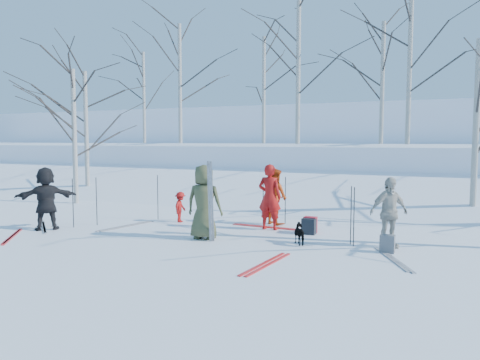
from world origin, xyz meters
The scene contains 38 objects.
ground centered at (0.00, 0.00, 0.00)m, with size 120.00×120.00×0.00m, color white.
snow_ramp centered at (0.00, 7.00, 0.15)m, with size 70.00×9.50×1.40m, color white.
snow_plateau centered at (0.00, 17.00, 1.00)m, with size 70.00×18.00×2.20m, color white.
far_hill centered at (0.00, 38.00, 2.00)m, with size 90.00×30.00×6.00m, color white.
skier_olive_center centered at (-0.15, -0.22, 0.90)m, with size 0.88×0.57×1.80m, color #3F4429.
skier_red_north centered at (0.83, 1.58, 0.87)m, with size 0.64×0.42×1.75m, color #A8110F.
skier_redor_behind centered at (0.68, 2.38, 0.79)m, with size 0.77×0.60×1.58m, color #B13A0D.
skier_red_seated centered at (-1.92, 1.51, 0.44)m, with size 0.57×0.33×0.88m, color #A8110F.
skier_cream_east centered at (3.99, 0.71, 0.79)m, with size 0.92×0.38×1.57m, color beige.
skier_grey_west centered at (-4.53, -0.97, 0.84)m, with size 1.55×0.50×1.68m, color black.
dog centered at (2.14, 0.21, 0.24)m, with size 0.26×0.58×0.49m, color black.
upright_ski_left centered at (0.13, -0.46, 0.95)m, with size 0.07×0.02×1.90m, color silver.
upright_ski_right centered at (0.18, -0.44, 0.95)m, with size 0.07×0.02×1.90m, color silver.
ski_pair_a centered at (4.24, -0.35, 0.01)m, with size 1.01×1.80×0.02m, color silver, non-canonical shape.
ski_pair_b centered at (2.07, -1.75, 0.01)m, with size 0.35×1.91×0.02m, color red, non-canonical shape.
ski_pair_c centered at (-2.91, 0.31, 0.01)m, with size 0.53×1.91×0.02m, color silver, non-canonical shape.
ski_pair_d centered at (-4.84, -0.78, 0.01)m, with size 1.58×1.38×0.02m, color silver, non-canonical shape.
ski_pair_e centered at (0.60, 1.81, 0.01)m, with size 1.91×0.27×0.02m, color red, non-canonical shape.
ski_pair_f centered at (-4.58, -2.00, 0.01)m, with size 1.34×1.61×0.02m, color red, non-canonical shape.
ski_pole_a centered at (0.93, 2.55, 0.67)m, with size 0.02×0.02×1.34m, color black.
ski_pole_b centered at (3.28, 0.50, 0.67)m, with size 0.02×0.02×1.34m, color black.
ski_pole_c centered at (0.40, 2.19, 0.67)m, with size 0.02×0.02×1.34m, color black.
ski_pole_d centered at (3.17, 0.70, 0.67)m, with size 0.02×0.02×1.34m, color black.
ski_pole_e centered at (-2.76, 1.59, 0.67)m, with size 0.02×0.02×1.34m, color black.
ski_pole_f centered at (-3.78, 0.11, 0.67)m, with size 0.02×0.02×1.34m, color black.
ski_pole_g centered at (-4.12, -0.43, 0.67)m, with size 0.02×0.02×1.34m, color black.
backpack_red centered at (1.96, 1.56, 0.21)m, with size 0.32×0.22×0.42m, color #B21B2A.
backpack_grey centered at (4.04, 0.21, 0.19)m, with size 0.30×0.20×0.38m, color #56595E.
backpack_dark centered at (1.97, 1.41, 0.20)m, with size 0.34×0.24×0.40m, color black.
birch_plateau_b centered at (3.41, 10.61, 5.24)m, with size 4.86×4.86×6.09m, color silver, non-canonical shape.
birch_plateau_d centered at (-1.32, 10.54, 5.38)m, with size 5.05×5.05×6.35m, color silver, non-canonical shape.
birch_plateau_e centered at (2.23, 11.48, 4.85)m, with size 4.31×4.31×5.31m, color silver, non-canonical shape.
birch_plateau_f centered at (-8.26, 11.63, 5.36)m, with size 5.02×5.02×6.31m, color silver, non-canonical shape.
birch_plateau_g centered at (-11.90, 13.35, 4.91)m, with size 4.39×4.39×5.41m, color silver, non-canonical shape.
birch_plateau_h centered at (-4.22, 13.56, 5.03)m, with size 4.56×4.56×5.65m, color silver, non-canonical shape.
birch_edge_a centered at (-7.69, 3.34, 2.50)m, with size 4.10×4.10×5.00m, color silver, non-canonical shape.
birch_edge_d centered at (-9.12, 5.49, 2.64)m, with size 4.30×4.30×5.28m, color silver, non-canonical shape.
birch_edge_e centered at (5.79, 5.53, 2.66)m, with size 4.32×4.32×5.32m, color silver, non-canonical shape.
Camera 1 is at (5.33, -9.93, 2.38)m, focal length 35.00 mm.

